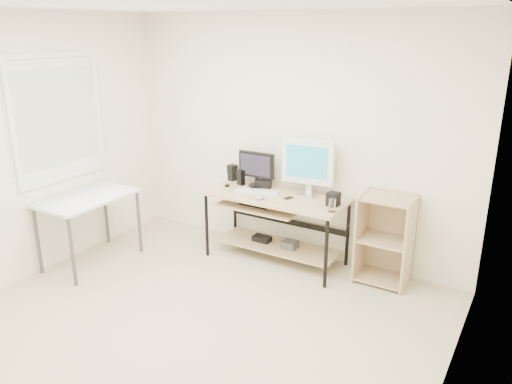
{
  "coord_description": "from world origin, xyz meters",
  "views": [
    {
      "loc": [
        2.37,
        -2.72,
        2.43
      ],
      "look_at": [
        -0.03,
        1.3,
        0.88
      ],
      "focal_mm": 35.0,
      "sensor_mm": 36.0,
      "label": 1
    }
  ],
  "objects_px": {
    "black_monitor": "(256,167)",
    "desk": "(274,213)",
    "shelf_unit": "(386,238)",
    "side_table": "(88,204)",
    "white_imac": "(308,163)",
    "audio_controller": "(241,177)"
  },
  "relations": [
    {
      "from": "desk",
      "to": "audio_controller",
      "type": "relative_size",
      "value": 8.54
    },
    {
      "from": "black_monitor",
      "to": "side_table",
      "type": "bearing_deg",
      "value": -138.23
    },
    {
      "from": "shelf_unit",
      "to": "black_monitor",
      "type": "height_order",
      "value": "black_monitor"
    },
    {
      "from": "shelf_unit",
      "to": "black_monitor",
      "type": "distance_m",
      "value": 1.58
    },
    {
      "from": "white_imac",
      "to": "black_monitor",
      "type": "bearing_deg",
      "value": 176.31
    },
    {
      "from": "desk",
      "to": "shelf_unit",
      "type": "height_order",
      "value": "shelf_unit"
    },
    {
      "from": "black_monitor",
      "to": "white_imac",
      "type": "distance_m",
      "value": 0.62
    },
    {
      "from": "black_monitor",
      "to": "audio_controller",
      "type": "relative_size",
      "value": 2.44
    },
    {
      "from": "black_monitor",
      "to": "desk",
      "type": "bearing_deg",
      "value": -27.29
    },
    {
      "from": "shelf_unit",
      "to": "black_monitor",
      "type": "bearing_deg",
      "value": -179.93
    },
    {
      "from": "side_table",
      "to": "white_imac",
      "type": "bearing_deg",
      "value": 32.3
    },
    {
      "from": "desk",
      "to": "white_imac",
      "type": "relative_size",
      "value": 2.5
    },
    {
      "from": "side_table",
      "to": "shelf_unit",
      "type": "relative_size",
      "value": 1.11
    },
    {
      "from": "shelf_unit",
      "to": "audio_controller",
      "type": "bearing_deg",
      "value": -178.64
    },
    {
      "from": "shelf_unit",
      "to": "desk",
      "type": "bearing_deg",
      "value": -172.23
    },
    {
      "from": "audio_controller",
      "to": "shelf_unit",
      "type": "bearing_deg",
      "value": 24.59
    },
    {
      "from": "side_table",
      "to": "shelf_unit",
      "type": "height_order",
      "value": "shelf_unit"
    },
    {
      "from": "shelf_unit",
      "to": "audio_controller",
      "type": "xyz_separation_m",
      "value": [
        -1.67,
        -0.04,
        0.39
      ]
    },
    {
      "from": "audio_controller",
      "to": "desk",
      "type": "bearing_deg",
      "value": 9.49
    },
    {
      "from": "desk",
      "to": "black_monitor",
      "type": "relative_size",
      "value": 3.51
    },
    {
      "from": "side_table",
      "to": "white_imac",
      "type": "relative_size",
      "value": 1.67
    },
    {
      "from": "desk",
      "to": "side_table",
      "type": "xyz_separation_m",
      "value": [
        -1.65,
        -1.06,
        0.13
      ]
    }
  ]
}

